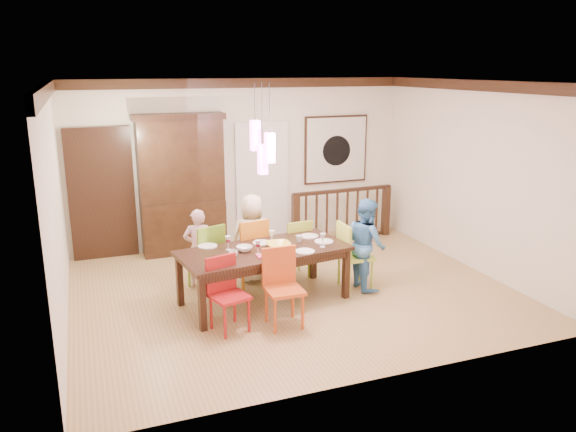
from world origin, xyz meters
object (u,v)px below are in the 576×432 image
object	(u,v)px
chair_end_right	(356,251)
person_end_right	(366,244)
chair_far_left	(205,251)
person_far_mid	(252,238)
dining_table	(264,254)
china_hutch	(182,184)
balustrade	(342,214)
person_far_left	(198,248)

from	to	relation	value
chair_end_right	person_end_right	world-z (taller)	person_end_right
chair_far_left	person_far_mid	bearing A→B (deg)	166.02
dining_table	china_hutch	xyz separation A→B (m)	(-0.62, 2.52, 0.51)
chair_far_left	person_end_right	bearing A→B (deg)	142.28
chair_far_left	balustrade	bearing A→B (deg)	-171.63
person_end_right	chair_far_left	bearing A→B (deg)	72.04
china_hutch	person_far_left	distance (m)	1.78
balustrade	person_end_right	distance (m)	2.30
person_end_right	person_far_mid	bearing A→B (deg)	61.93
balustrade	person_end_right	size ratio (longest dim) A/B	1.50
dining_table	balustrade	bearing A→B (deg)	36.18
dining_table	chair_end_right	size ratio (longest dim) A/B	2.44
chair_far_left	balustrade	distance (m)	3.18
person_far_mid	person_far_left	bearing A→B (deg)	3.83
person_far_left	person_far_mid	xyz separation A→B (m)	(0.79, -0.05, 0.08)
dining_table	china_hutch	bearing A→B (deg)	95.56
person_far_mid	person_end_right	xyz separation A→B (m)	(1.44, -0.82, -0.00)
dining_table	person_far_mid	world-z (taller)	person_far_mid
dining_table	balustrade	xyz separation A→B (m)	(2.21, 2.17, -0.17)
balustrade	dining_table	bearing A→B (deg)	-137.43
chair_far_left	person_far_left	distance (m)	0.13
person_far_left	person_far_mid	size ratio (longest dim) A/B	0.88
person_far_left	dining_table	bearing A→B (deg)	139.27
dining_table	chair_far_left	size ratio (longest dim) A/B	2.45
chair_far_left	person_far_mid	distance (m)	0.73
chair_far_left	person_end_right	size ratio (longest dim) A/B	0.73
chair_end_right	person_end_right	bearing A→B (deg)	-105.93
chair_far_left	chair_end_right	size ratio (longest dim) A/B	1.00
chair_far_left	balustrade	size ratio (longest dim) A/B	0.49
china_hutch	balustrade	bearing A→B (deg)	-6.97
chair_end_right	person_end_right	distance (m)	0.18
chair_end_right	china_hutch	size ratio (longest dim) A/B	0.41
chair_end_right	person_far_mid	xyz separation A→B (m)	(-1.30, 0.78, 0.11)
person_far_mid	person_end_right	world-z (taller)	person_far_mid
dining_table	china_hutch	size ratio (longest dim) A/B	1.00
person_far_left	chair_end_right	bearing A→B (deg)	167.93
person_far_mid	china_hutch	bearing A→B (deg)	-60.33
dining_table	person_far_left	xyz separation A→B (m)	(-0.71, 0.85, -0.09)
china_hutch	person_far_mid	world-z (taller)	china_hutch
chair_end_right	person_far_mid	distance (m)	1.52
person_far_mid	person_end_right	bearing A→B (deg)	157.55
chair_far_left	china_hutch	distance (m)	1.88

